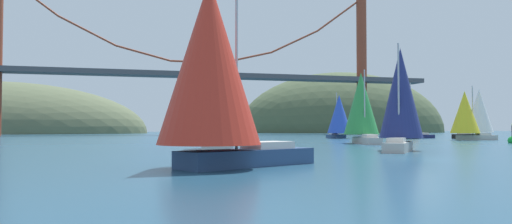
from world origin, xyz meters
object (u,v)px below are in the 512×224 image
object	(u,v)px
sailboat_orange_sail	(404,110)
sailboat_navy_sail	(400,97)
sailboat_blue_spinnaker	(339,115)
sailboat_yellow_sail	(466,114)
sailboat_white_mainsail	(479,112)
sailboat_scarlet_sail	(212,68)
sailboat_crimson_sail	(217,97)
sailboat_green_sail	(361,106)

from	to	relation	value
sailboat_orange_sail	sailboat_navy_sail	bearing A→B (deg)	-122.95
sailboat_orange_sail	sailboat_navy_sail	size ratio (longest dim) A/B	1.15
sailboat_blue_spinnaker	sailboat_yellow_sail	size ratio (longest dim) A/B	1.03
sailboat_yellow_sail	sailboat_white_mainsail	bearing A→B (deg)	40.31
sailboat_orange_sail	sailboat_yellow_sail	xyz separation A→B (m)	(3.12, -11.49, -0.87)
sailboat_blue_spinnaker	sailboat_scarlet_sail	xyz separation A→B (m)	(-32.02, -54.43, 0.66)
sailboat_crimson_sail	sailboat_blue_spinnaker	bearing A→B (deg)	51.36
sailboat_orange_sail	sailboat_scarlet_sail	bearing A→B (deg)	-130.12
sailboat_green_sail	sailboat_white_mainsail	xyz separation A→B (m)	(30.48, 16.20, 0.04)
sailboat_crimson_sail	sailboat_orange_sail	bearing A→B (deg)	38.86
sailboat_blue_spinnaker	sailboat_yellow_sail	xyz separation A→B (m)	(13.27, -15.87, -0.08)
sailboat_yellow_sail	sailboat_scarlet_sail	size ratio (longest dim) A/B	0.83
sailboat_crimson_sail	sailboat_white_mainsail	bearing A→B (deg)	28.05
sailboat_scarlet_sail	sailboat_blue_spinnaker	bearing A→B (deg)	59.54
sailboat_green_sail	sailboat_orange_sail	bearing A→B (deg)	47.33
sailboat_green_sail	sailboat_crimson_sail	size ratio (longest dim) A/B	0.84
sailboat_navy_sail	sailboat_yellow_sail	xyz separation A→B (m)	(27.40, 25.98, -0.50)
sailboat_white_mainsail	sailboat_orange_sail	bearing A→B (deg)	159.64
sailboat_blue_spinnaker	sailboat_scarlet_sail	size ratio (longest dim) A/B	0.86
sailboat_orange_sail	sailboat_crimson_sail	xyz separation A→B (m)	(-38.37, -30.91, -0.24)
sailboat_crimson_sail	sailboat_scarlet_sail	distance (m)	19.51
sailboat_navy_sail	sailboat_blue_spinnaker	bearing A→B (deg)	71.34
sailboat_navy_sail	sailboat_crimson_sail	distance (m)	15.54
sailboat_crimson_sail	sailboat_scarlet_sail	world-z (taller)	sailboat_crimson_sail
sailboat_white_mainsail	sailboat_blue_spinnaker	bearing A→B (deg)	158.23
sailboat_green_sail	sailboat_scarlet_sail	size ratio (longest dim) A/B	0.92
sailboat_green_sail	sailboat_blue_spinnaker	bearing A→B (deg)	70.64
sailboat_navy_sail	sailboat_scarlet_sail	xyz separation A→B (m)	(-17.88, -12.58, 0.25)
sailboat_blue_spinnaker	sailboat_scarlet_sail	bearing A→B (deg)	-120.46
sailboat_navy_sail	sailboat_crimson_sail	size ratio (longest dim) A/B	0.84
sailboat_green_sail	sailboat_crimson_sail	world-z (taller)	sailboat_crimson_sail
sailboat_navy_sail	sailboat_crimson_sail	bearing A→B (deg)	155.04
sailboat_navy_sail	sailboat_blue_spinnaker	xyz separation A→B (m)	(14.13, 41.85, -0.42)
sailboat_yellow_sail	sailboat_scarlet_sail	bearing A→B (deg)	-139.58
sailboat_orange_sail	sailboat_white_mainsail	distance (m)	12.36
sailboat_green_sail	sailboat_navy_sail	distance (m)	17.80
sailboat_orange_sail	sailboat_blue_spinnaker	bearing A→B (deg)	156.66
sailboat_scarlet_sail	sailboat_white_mainsail	bearing A→B (deg)	40.40
sailboat_green_sail	sailboat_blue_spinnaker	distance (m)	26.38
sailboat_orange_sail	sailboat_white_mainsail	size ratio (longest dim) A/B	1.12
sailboat_scarlet_sail	sailboat_navy_sail	bearing A→B (deg)	35.13
sailboat_crimson_sail	sailboat_scarlet_sail	size ratio (longest dim) A/B	1.09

